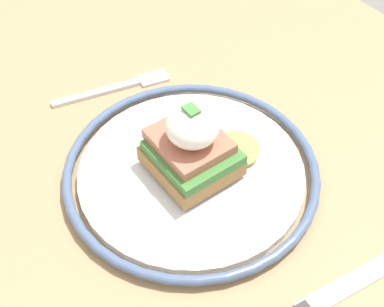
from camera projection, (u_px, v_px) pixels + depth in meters
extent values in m
cube|color=tan|center=(208.00, 202.00, 0.57)|extent=(1.01, 0.81, 0.03)
cylinder|color=tan|center=(205.00, 102.00, 1.22)|extent=(0.06, 0.06, 0.71)
cylinder|color=silver|center=(192.00, 172.00, 0.57)|extent=(0.24, 0.24, 0.01)
torus|color=slate|center=(192.00, 169.00, 0.56)|extent=(0.27, 0.27, 0.01)
cube|color=#9E703D|center=(192.00, 160.00, 0.55)|extent=(0.08, 0.08, 0.02)
cube|color=#427A38|center=(192.00, 153.00, 0.54)|extent=(0.08, 0.08, 0.01)
cube|color=#AD664C|center=(187.00, 142.00, 0.53)|extent=(0.07, 0.07, 0.01)
ellipsoid|color=white|center=(196.00, 124.00, 0.52)|extent=(0.05, 0.05, 0.04)
cylinder|color=#E5C656|center=(236.00, 149.00, 0.58)|extent=(0.05, 0.05, 0.00)
cube|color=#47843D|center=(192.00, 109.00, 0.50)|extent=(0.02, 0.01, 0.00)
cube|color=silver|center=(97.00, 93.00, 0.66)|extent=(0.04, 0.11, 0.00)
cube|color=silver|center=(154.00, 78.00, 0.68)|extent=(0.03, 0.04, 0.00)
cube|color=silver|center=(349.00, 284.00, 0.48)|extent=(0.03, 0.11, 0.00)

